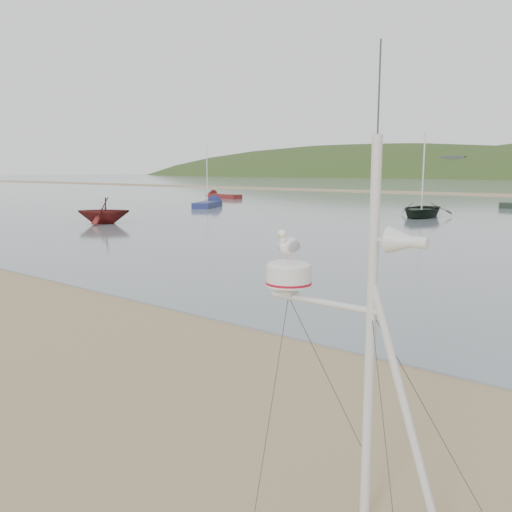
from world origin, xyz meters
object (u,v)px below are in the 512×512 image
Objects in this scene: mast_rig at (360,419)px; dinghy_red_far at (217,196)px; boat_red at (103,198)px; sailboat_blue_near at (212,203)px; boat_dark at (423,181)px.

dinghy_red_far is (-41.43, 42.41, -0.80)m from mast_rig.
sailboat_blue_near is (-5.79, 15.85, -1.30)m from boat_red.
boat_red is at bearing -69.93° from sailboat_blue_near.
boat_dark is at bearing 99.23° from boat_red.
sailboat_blue_near is 14.29m from dinghy_red_far.
sailboat_blue_near reaches higher than mast_rig.
boat_red is (-26.21, 15.82, 0.52)m from mast_rig.
dinghy_red_far is (-15.21, 26.59, -1.32)m from boat_red.
sailboat_blue_near reaches higher than boat_dark.
sailboat_blue_near is 1.02× the size of dinghy_red_far.
sailboat_blue_near reaches higher than boat_red.
mast_rig reaches higher than boat_red.
boat_red is at bearing 148.89° from mast_rig.
sailboat_blue_near is at bearing 157.72° from boat_red.
boat_dark is at bearing 3.40° from sailboat_blue_near.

